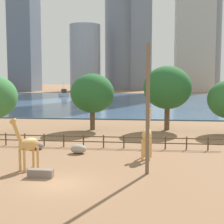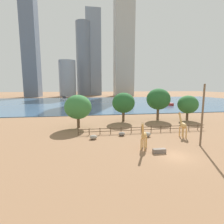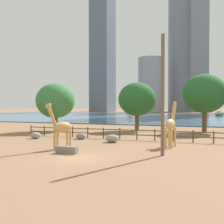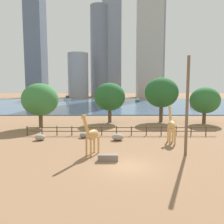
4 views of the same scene
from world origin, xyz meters
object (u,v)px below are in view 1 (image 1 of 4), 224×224
object	(u,v)px
boulder_near_fence	(38,146)
boat_tug	(167,97)
utility_pole	(148,110)
giraffe_companion	(147,134)
tree_left_large	(167,88)
boat_ferry	(64,94)
tree_right_tall	(92,93)
giraffe_tall	(27,144)
boulder_small	(78,149)
feeding_trough	(41,173)

from	to	relation	value
boulder_near_fence	boat_tug	size ratio (longest dim) A/B	0.27
utility_pole	boat_tug	bearing A→B (deg)	86.45
giraffe_companion	boat_tug	distance (m)	79.39
boulder_near_fence	tree_left_large	xyz separation A→B (m)	(13.18, 14.01, 5.30)
utility_pole	boat_ferry	distance (m)	98.70
utility_pole	tree_right_tall	world-z (taller)	utility_pole
giraffe_tall	boat_tug	world-z (taller)	giraffe_tall
giraffe_tall	tree_left_large	size ratio (longest dim) A/B	0.50
giraffe_companion	tree_right_tall	size ratio (longest dim) A/B	0.60
boulder_small	boat_ferry	world-z (taller)	boat_ferry
giraffe_tall	feeding_trough	distance (m)	2.97
giraffe_tall	boulder_small	distance (m)	6.75
feeding_trough	boat_ferry	bearing A→B (deg)	103.61
utility_pole	boulder_near_fence	bearing A→B (deg)	145.67
feeding_trough	tree_left_large	size ratio (longest dim) A/B	0.21
giraffe_tall	utility_pole	size ratio (longest dim) A/B	0.45
boulder_near_fence	boat_ferry	bearing A→B (deg)	102.93
boulder_near_fence	boat_tug	bearing A→B (deg)	78.20
giraffe_companion	tree_left_large	bearing A→B (deg)	-3.04
boulder_small	tree_right_tall	xyz separation A→B (m)	(-1.14, 14.32, 4.46)
boat_ferry	tree_left_large	bearing A→B (deg)	173.76
utility_pole	boulder_small	bearing A→B (deg)	136.84
boulder_near_fence	boulder_small	size ratio (longest dim) A/B	0.81
tree_right_tall	tree_left_large	bearing A→B (deg)	5.94
giraffe_companion	utility_pole	world-z (taller)	utility_pole
giraffe_tall	boulder_small	xyz separation A→B (m)	(2.70, 5.99, -1.58)
giraffe_companion	boulder_small	xyz separation A→B (m)	(-6.35, 1.12, -1.73)
boulder_near_fence	tree_right_tall	distance (m)	14.12
giraffe_tall	boat_ferry	distance (m)	96.14
tree_left_large	boulder_small	bearing A→B (deg)	-119.85
feeding_trough	boat_tug	world-z (taller)	boat_tug
giraffe_tall	boat_tug	bearing A→B (deg)	-159.46
giraffe_tall	giraffe_companion	world-z (taller)	giraffe_companion
giraffe_tall	giraffe_companion	distance (m)	10.28
boulder_near_fence	boat_ferry	distance (m)	88.62
boulder_small	tree_left_large	distance (m)	18.46
boulder_near_fence	feeding_trough	distance (m)	9.73
boat_tug	utility_pole	bearing A→B (deg)	-166.16
giraffe_companion	feeding_trough	world-z (taller)	giraffe_companion
boulder_near_fence	feeding_trough	size ratio (longest dim) A/B	0.67
giraffe_companion	tree_left_large	xyz separation A→B (m)	(2.46, 16.47, 3.50)
boulder_near_fence	boulder_small	xyz separation A→B (m)	(4.37, -1.34, 0.07)
boulder_near_fence	giraffe_tall	bearing A→B (deg)	-77.15
giraffe_tall	feeding_trough	bearing A→B (deg)	71.88
giraffe_companion	tree_right_tall	world-z (taller)	tree_right_tall
tree_right_tall	boulder_near_fence	bearing A→B (deg)	-103.97
boat_tug	boulder_near_fence	bearing A→B (deg)	-174.41
boulder_near_fence	tree_left_large	world-z (taller)	tree_left_large
boulder_near_fence	boulder_small	distance (m)	4.57
giraffe_companion	boat_ferry	distance (m)	93.95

